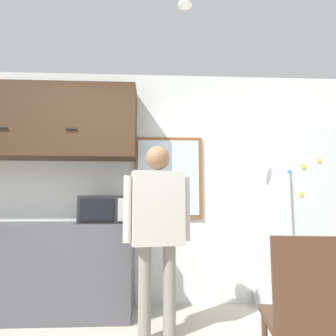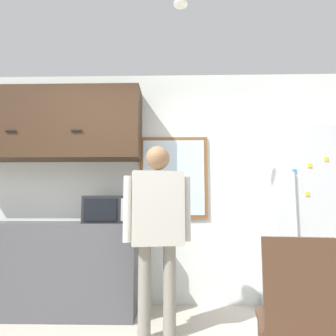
% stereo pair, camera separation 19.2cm
% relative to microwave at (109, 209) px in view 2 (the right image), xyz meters
% --- Properties ---
extents(back_wall, '(6.00, 0.06, 2.70)m').
position_rel_microwave_xyz_m(back_wall, '(0.46, 0.33, 0.28)').
color(back_wall, silver).
rests_on(back_wall, ground_plane).
extents(counter, '(2.05, 0.59, 0.93)m').
position_rel_microwave_xyz_m(counter, '(-0.71, 0.01, -0.60)').
color(counter, '#4C4C51').
rests_on(counter, ground_plane).
extents(upper_cabinets, '(2.05, 0.40, 0.82)m').
position_rel_microwave_xyz_m(upper_cabinets, '(-0.71, 0.11, 0.97)').
color(upper_cabinets, '#3D2819').
extents(microwave, '(0.48, 0.43, 0.28)m').
position_rel_microwave_xyz_m(microwave, '(0.00, 0.00, 0.00)').
color(microwave, '#232326').
rests_on(microwave, counter).
extents(person, '(0.59, 0.30, 1.64)m').
position_rel_microwave_xyz_m(person, '(0.55, -0.57, -0.07)').
color(person, gray).
rests_on(person, ground_plane).
extents(refrigerator, '(0.73, 0.70, 1.88)m').
position_rel_microwave_xyz_m(refrigerator, '(2.03, -0.04, -0.13)').
color(refrigerator, silver).
rests_on(refrigerator, ground_plane).
extents(chair, '(0.49, 0.49, 0.94)m').
position_rel_microwave_xyz_m(chair, '(1.41, -1.40, -0.56)').
color(chair, '#472D1E').
rests_on(chair, ground_plane).
extents(window, '(0.80, 0.05, 0.96)m').
position_rel_microwave_xyz_m(window, '(0.69, 0.29, 0.37)').
color(window, brown).
extents(ceiling_light, '(0.11, 0.11, 0.01)m').
position_rel_microwave_xyz_m(ceiling_light, '(0.76, -1.05, 1.61)').
color(ceiling_light, white).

